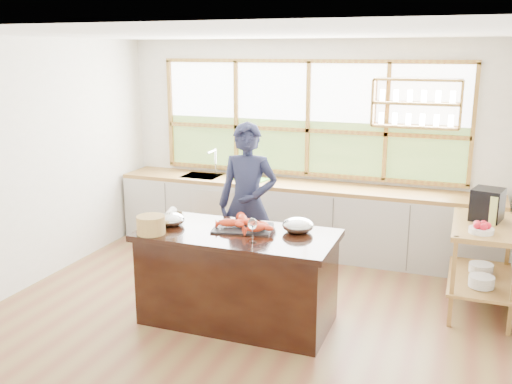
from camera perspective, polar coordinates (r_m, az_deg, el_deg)
The scene contains 18 objects.
ground_plane at distance 5.86m, azimuth -1.06°, elevation -11.90°, with size 5.00×5.00×0.00m, color olive.
room_shell at distance 5.80m, azimuth 0.95°, elevation 6.00°, with size 5.02×4.52×2.71m.
back_counter at distance 7.42m, azimuth 4.29°, elevation -2.52°, with size 4.90×0.63×0.90m.
right_shelf_unit at distance 6.11m, azimuth 21.77°, elevation -5.67°, with size 0.62×1.10×0.90m.
island at distance 5.50m, azimuth -1.85°, elevation -8.49°, with size 1.85×0.90×0.90m.
cook at distance 6.27m, azimuth -0.82°, elevation -1.27°, with size 0.66×0.43×1.81m, color #1A1D37.
potted_plant at distance 7.63m, azimuth -2.25°, elevation 2.54°, with size 0.15×0.10×0.29m, color slate.
cutting_board at distance 7.51m, azimuth -0.44°, elevation 1.29°, with size 0.40×0.30×0.01m, color #54B733.
espresso_machine at distance 6.15m, azimuth 22.13°, elevation -1.16°, with size 0.28×0.30×0.32m, color black.
wine_bottle at distance 5.98m, azimuth 22.63°, elevation -1.79°, with size 0.07×0.07×0.28m, color #BAC262.
fruit_bowl at distance 5.72m, azimuth 21.62°, elevation -3.40°, with size 0.23×0.23×0.11m.
slate_board at distance 5.45m, azimuth -1.33°, elevation -3.61°, with size 0.55×0.40×0.02m, color black.
lobster_pile at distance 5.43m, azimuth -1.12°, elevation -3.15°, with size 0.52×0.44×0.08m.
mixing_bowl_left at distance 5.62m, azimuth -8.49°, elevation -2.73°, with size 0.27×0.27×0.13m, color #B4B7BB.
mixing_bowl_right at distance 5.36m, azimuth 4.22°, elevation -3.35°, with size 0.30×0.30×0.14m, color #B4B7BB.
wine_glass at distance 5.03m, azimuth -0.35°, elevation -3.30°, with size 0.08×0.08×0.22m.
wicker_basket at distance 5.38m, azimuth -10.46°, elevation -3.25°, with size 0.27×0.27×0.17m, color tan.
parchment_roll at distance 5.86m, azimuth -8.63°, elevation -2.20°, with size 0.08×0.08×0.30m, color white.
Camera 1 is at (1.94, -4.90, 2.56)m, focal length 40.00 mm.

